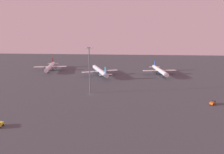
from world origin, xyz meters
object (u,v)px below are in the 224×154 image
object	(u,v)px
airplane_far_stand	(50,67)
maintenance_van	(213,103)
airplane_taxiway_distant	(160,70)
apron_light_central	(89,68)
airplane_mid_apron	(100,71)

from	to	relation	value
airplane_far_stand	maintenance_van	xyz separation A→B (m)	(130.92, -88.04, -2.99)
airplane_taxiway_distant	apron_light_central	bearing A→B (deg)	38.23
airplane_taxiway_distant	airplane_far_stand	xyz separation A→B (m)	(-111.71, 10.75, 0.15)
maintenance_van	apron_light_central	distance (m)	79.63
apron_light_central	airplane_far_stand	bearing A→B (deg)	127.47
airplane_mid_apron	airplane_taxiway_distant	world-z (taller)	airplane_mid_apron
airplane_mid_apron	maintenance_van	bearing A→B (deg)	-65.33
airplane_taxiway_distant	maintenance_van	distance (m)	79.69
airplane_far_stand	apron_light_central	distance (m)	91.14
airplane_mid_apron	airplane_far_stand	distance (m)	57.82
maintenance_van	apron_light_central	xyz separation A→B (m)	(-76.09, 16.52, 16.66)
airplane_mid_apron	apron_light_central	size ratio (longest dim) A/B	1.31
airplane_taxiway_distant	apron_light_central	size ratio (longest dim) A/B	1.30
airplane_taxiway_distant	airplane_far_stand	bearing A→B (deg)	-14.16
airplane_mid_apron	maintenance_van	distance (m)	103.35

